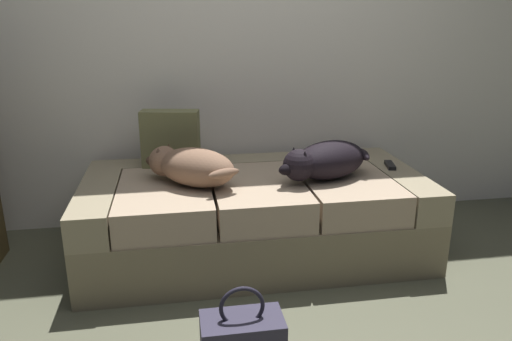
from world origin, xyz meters
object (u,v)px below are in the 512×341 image
object	(u,v)px
couch	(255,215)
tv_remote	(390,165)
dog_dark	(325,161)
throw_pillow	(171,139)
dog_tan	(191,166)

from	to	relation	value
couch	tv_remote	xyz separation A→B (m)	(0.84, 0.04, 0.25)
dog_dark	tv_remote	xyz separation A→B (m)	(0.46, 0.15, -0.10)
couch	throw_pillow	bearing A→B (deg)	148.87
dog_dark	throw_pillow	xyz separation A→B (m)	(-0.84, 0.39, 0.06)
couch	tv_remote	world-z (taller)	tv_remote
couch	tv_remote	size ratio (longest dim) A/B	12.80
dog_dark	throw_pillow	world-z (taller)	throw_pillow
throw_pillow	couch	bearing A→B (deg)	-31.13
couch	tv_remote	distance (m)	0.87
couch	dog_dark	size ratio (longest dim) A/B	3.23
tv_remote	throw_pillow	bearing A→B (deg)	-177.28
throw_pillow	dog_dark	bearing A→B (deg)	-25.04
dog_tan	couch	bearing A→B (deg)	12.79
couch	dog_tan	xyz separation A→B (m)	(-0.36, -0.08, 0.34)
couch	dog_tan	bearing A→B (deg)	-167.21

